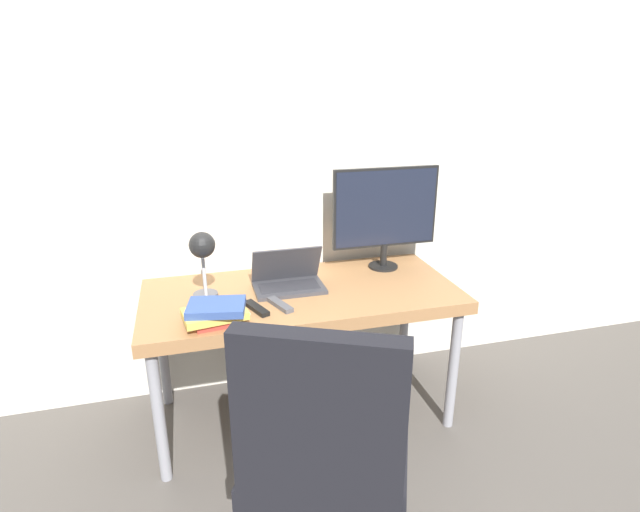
{
  "coord_description": "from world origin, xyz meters",
  "views": [
    {
      "loc": [
        -0.49,
        -1.81,
        1.68
      ],
      "look_at": [
        0.08,
        0.31,
        0.89
      ],
      "focal_mm": 28.0,
      "sensor_mm": 36.0,
      "label": 1
    }
  ],
  "objects_px": {
    "laptop": "(288,280)",
    "desk_lamp": "(203,253)",
    "monitor": "(385,211)",
    "book_stack": "(216,313)",
    "office_chair": "(325,450)",
    "game_controller": "(232,316)"
  },
  "relations": [
    {
      "from": "laptop",
      "to": "game_controller",
      "type": "bearing_deg",
      "value": -137.7
    },
    {
      "from": "laptop",
      "to": "monitor",
      "type": "bearing_deg",
      "value": 14.82
    },
    {
      "from": "laptop",
      "to": "desk_lamp",
      "type": "height_order",
      "value": "desk_lamp"
    },
    {
      "from": "book_stack",
      "to": "laptop",
      "type": "bearing_deg",
      "value": 37.99
    },
    {
      "from": "book_stack",
      "to": "game_controller",
      "type": "relative_size",
      "value": 1.82
    },
    {
      "from": "monitor",
      "to": "book_stack",
      "type": "distance_m",
      "value": 1.05
    },
    {
      "from": "desk_lamp",
      "to": "book_stack",
      "type": "distance_m",
      "value": 0.27
    },
    {
      "from": "laptop",
      "to": "monitor",
      "type": "xyz_separation_m",
      "value": [
        0.55,
        0.15,
        0.27
      ]
    },
    {
      "from": "laptop",
      "to": "game_controller",
      "type": "xyz_separation_m",
      "value": [
        -0.3,
        -0.27,
        -0.02
      ]
    },
    {
      "from": "game_controller",
      "to": "office_chair",
      "type": "bearing_deg",
      "value": -75.0
    },
    {
      "from": "desk_lamp",
      "to": "office_chair",
      "type": "bearing_deg",
      "value": -71.9
    },
    {
      "from": "monitor",
      "to": "office_chair",
      "type": "relative_size",
      "value": 0.53
    },
    {
      "from": "laptop",
      "to": "game_controller",
      "type": "height_order",
      "value": "laptop"
    },
    {
      "from": "monitor",
      "to": "laptop",
      "type": "bearing_deg",
      "value": -165.18
    },
    {
      "from": "laptop",
      "to": "book_stack",
      "type": "height_order",
      "value": "laptop"
    },
    {
      "from": "laptop",
      "to": "desk_lamp",
      "type": "xyz_separation_m",
      "value": [
        -0.39,
        -0.11,
        0.21
      ]
    },
    {
      "from": "game_controller",
      "to": "laptop",
      "type": "bearing_deg",
      "value": 42.3
    },
    {
      "from": "monitor",
      "to": "desk_lamp",
      "type": "xyz_separation_m",
      "value": [
        -0.95,
        -0.25,
        -0.06
      ]
    },
    {
      "from": "laptop",
      "to": "office_chair",
      "type": "bearing_deg",
      "value": -95.57
    },
    {
      "from": "monitor",
      "to": "book_stack",
      "type": "height_order",
      "value": "monitor"
    },
    {
      "from": "desk_lamp",
      "to": "book_stack",
      "type": "bearing_deg",
      "value": -80.96
    },
    {
      "from": "monitor",
      "to": "book_stack",
      "type": "relative_size",
      "value": 2.04
    }
  ]
}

